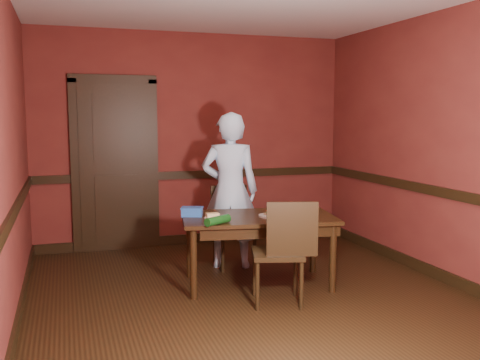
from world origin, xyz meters
TOP-DOWN VIEW (x-y plane):
  - floor at (0.00, 0.00)m, footprint 4.00×4.50m
  - wall_back at (0.00, 2.25)m, footprint 4.00×0.02m
  - wall_front at (0.00, -2.25)m, footprint 4.00×0.02m
  - wall_left at (-2.00, 0.00)m, footprint 0.02×4.50m
  - wall_right at (2.00, 0.00)m, footprint 0.02×4.50m
  - dado_back at (0.00, 2.23)m, footprint 4.00×0.03m
  - dado_left at (-1.99, 0.00)m, footprint 0.03×4.50m
  - dado_right at (1.99, 0.00)m, footprint 0.03×4.50m
  - baseboard_back at (0.00, 2.23)m, footprint 4.00×0.03m
  - baseboard_left at (-1.99, 0.00)m, footprint 0.03×4.50m
  - baseboard_right at (1.99, 0.00)m, footprint 0.03×4.50m
  - door at (-1.00, 2.22)m, footprint 1.05×0.07m
  - dining_table at (0.19, 0.36)m, footprint 1.59×1.07m
  - chair_far at (0.15, 1.01)m, footprint 0.43×0.43m
  - chair_near at (0.17, -0.19)m, footprint 0.54×0.54m
  - person at (0.11, 1.04)m, footprint 0.72×0.58m
  - sandwich_plate at (0.29, 0.28)m, footprint 0.24×0.24m
  - sauce_jar at (0.45, 0.26)m, footprint 0.07×0.07m
  - cheese_saucer at (-0.27, 0.37)m, footprint 0.16×0.16m
  - food_tub at (-0.43, 0.54)m, footprint 0.25×0.21m
  - wrapped_veg at (-0.30, 0.08)m, footprint 0.28×0.21m

SIDE VIEW (x-z plane):
  - floor at x=0.00m, z-range -0.01..0.01m
  - baseboard_back at x=0.00m, z-range 0.00..0.12m
  - baseboard_left at x=-1.99m, z-range 0.00..0.12m
  - baseboard_right at x=1.99m, z-range 0.00..0.12m
  - dining_table at x=0.19m, z-range 0.00..0.69m
  - chair_far at x=0.15m, z-range 0.00..0.89m
  - chair_near at x=0.17m, z-range 0.00..0.94m
  - sandwich_plate at x=0.29m, z-range 0.68..0.74m
  - cheese_saucer at x=-0.27m, z-range 0.68..0.74m
  - wrapped_veg at x=-0.30m, z-range 0.69..0.77m
  - sauce_jar at x=0.45m, z-range 0.69..0.77m
  - food_tub at x=-0.43m, z-range 0.69..0.78m
  - person at x=0.11m, z-range 0.00..1.70m
  - dado_back at x=0.00m, z-range 0.85..0.95m
  - dado_left at x=-1.99m, z-range 0.85..0.95m
  - dado_right at x=1.99m, z-range 0.85..0.95m
  - door at x=-1.00m, z-range -0.01..2.19m
  - wall_back at x=0.00m, z-range 0.00..2.70m
  - wall_front at x=0.00m, z-range 0.00..2.70m
  - wall_left at x=-2.00m, z-range 0.00..2.70m
  - wall_right at x=2.00m, z-range 0.00..2.70m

